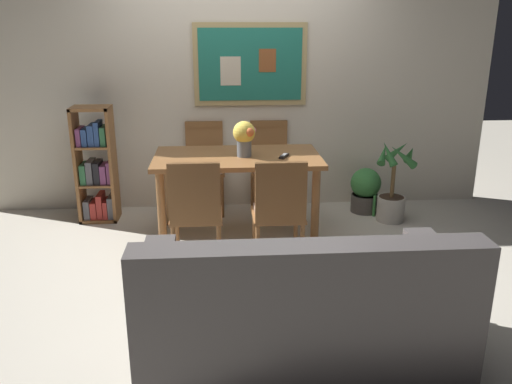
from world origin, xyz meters
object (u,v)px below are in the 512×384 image
(flower_vase, at_px, (244,136))
(tv_remote, at_px, (284,156))
(dining_chair_far_left, at_px, (205,159))
(potted_ivy, at_px, (365,190))
(dining_chair_near_left, at_px, (196,207))
(dining_chair_far_right, at_px, (269,158))
(leather_couch, at_px, (301,313))
(dining_table, at_px, (237,167))
(dining_chair_near_right, at_px, (279,206))
(bookshelf, at_px, (97,169))
(potted_palm, at_px, (393,191))

(flower_vase, distance_m, tv_remote, 0.38)
(flower_vase, bearing_deg, dining_chair_far_left, 115.75)
(dining_chair_far_left, xyz_separation_m, potted_ivy, (1.64, -0.18, -0.31))
(dining_chair_near_left, distance_m, dining_chair_far_right, 1.60)
(potted_ivy, distance_m, flower_vase, 1.56)
(dining_chair_far_left, relative_size, tv_remote, 5.69)
(dining_chair_far_left, bearing_deg, leather_couch, -77.37)
(dining_chair_far_left, relative_size, dining_chair_near_left, 1.00)
(dining_table, distance_m, leather_couch, 1.94)
(dining_table, xyz_separation_m, flower_vase, (0.06, -0.03, 0.29))
(dining_chair_near_right, xyz_separation_m, bookshelf, (-1.63, 1.25, -0.02))
(potted_ivy, relative_size, potted_palm, 0.64)
(leather_couch, xyz_separation_m, bookshelf, (-1.62, 2.41, 0.20))
(flower_vase, xyz_separation_m, tv_remote, (0.34, -0.06, -0.17))
(dining_chair_near_right, relative_size, leather_couch, 0.51)
(dining_table, xyz_separation_m, dining_chair_near_left, (-0.34, -0.71, -0.11))
(dining_chair_near_left, height_order, leather_couch, dining_chair_near_left)
(dining_chair_near_right, distance_m, leather_couch, 1.18)
(potted_palm, distance_m, flower_vase, 1.61)
(potted_ivy, height_order, flower_vase, flower_vase)
(dining_chair_far_right, bearing_deg, bookshelf, -172.94)
(bookshelf, bearing_deg, dining_chair_far_left, 11.96)
(dining_chair_near_left, height_order, potted_ivy, dining_chair_near_left)
(dining_chair_far_left, height_order, potted_palm, dining_chair_far_left)
(dining_chair_far_left, xyz_separation_m, dining_chair_near_right, (0.60, -1.47, 0.00))
(leather_couch, xyz_separation_m, flower_vase, (-0.22, 1.87, 0.62))
(dining_chair_far_right, xyz_separation_m, tv_remote, (0.05, -0.82, 0.23))
(dining_chair_near_right, bearing_deg, dining_table, 111.50)
(dining_table, distance_m, potted_ivy, 1.50)
(dining_table, relative_size, leather_couch, 0.81)
(dining_table, distance_m, potted_palm, 1.58)
(dining_chair_far_right, xyz_separation_m, bookshelf, (-1.70, -0.21, -0.02))
(potted_ivy, bearing_deg, dining_chair_near_left, -143.02)
(dining_table, xyz_separation_m, tv_remote, (0.40, -0.09, 0.12))
(bookshelf, bearing_deg, dining_chair_far_right, 7.06)
(flower_vase, bearing_deg, potted_palm, 11.80)
(dining_chair_far_left, relative_size, bookshelf, 0.81)
(dining_table, distance_m, flower_vase, 0.30)
(dining_chair_far_left, relative_size, dining_chair_far_right, 1.00)
(potted_palm, distance_m, tv_remote, 1.26)
(tv_remote, bearing_deg, dining_chair_far_right, 93.18)
(potted_ivy, height_order, potted_palm, potted_palm)
(dining_chair_far_right, distance_m, leather_couch, 2.63)
(tv_remote, bearing_deg, dining_chair_far_left, 130.61)
(dining_chair_far_right, xyz_separation_m, leather_couch, (-0.07, -2.62, -0.22))
(dining_chair_near_right, bearing_deg, tv_remote, 80.07)
(dining_chair_near_left, height_order, dining_chair_near_right, same)
(leather_couch, distance_m, potted_palm, 2.50)
(dining_chair_near_right, relative_size, tv_remote, 5.69)
(tv_remote, bearing_deg, potted_palm, 17.99)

